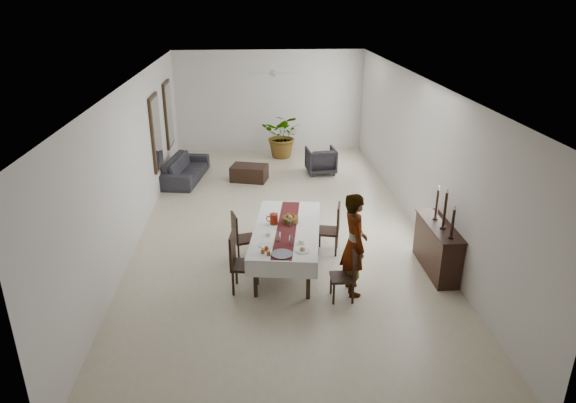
{
  "coord_description": "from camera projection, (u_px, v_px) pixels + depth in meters",
  "views": [
    {
      "loc": [
        -0.54,
        -10.44,
        4.8
      ],
      "look_at": [
        0.09,
        -1.22,
        1.05
      ],
      "focal_mm": 32.0,
      "sensor_mm": 36.0,
      "label": 1
    }
  ],
  "objects": [
    {
      "name": "floor",
      "position": [
        280.0,
        225.0,
        11.49
      ],
      "size": [
        6.0,
        12.0,
        0.0
      ],
      "primitive_type": "cube",
      "color": "beige",
      "rests_on": "ground"
    },
    {
      "name": "ceiling",
      "position": [
        279.0,
        80.0,
        10.29
      ],
      "size": [
        6.0,
        12.0,
        0.02
      ],
      "primitive_type": "cube",
      "color": "white",
      "rests_on": "wall_back"
    },
    {
      "name": "wall_back",
      "position": [
        270.0,
        101.0,
        16.43
      ],
      "size": [
        6.0,
        0.02,
        3.2
      ],
      "primitive_type": "cube",
      "color": "silver",
      "rests_on": "floor"
    },
    {
      "name": "wall_front",
      "position": [
        310.0,
        325.0,
        5.34
      ],
      "size": [
        6.0,
        0.02,
        3.2
      ],
      "primitive_type": "cube",
      "color": "silver",
      "rests_on": "floor"
    },
    {
      "name": "wall_left",
      "position": [
        136.0,
        159.0,
        10.7
      ],
      "size": [
        0.02,
        12.0,
        3.2
      ],
      "primitive_type": "cube",
      "color": "silver",
      "rests_on": "floor"
    },
    {
      "name": "wall_right",
      "position": [
        418.0,
        153.0,
        11.08
      ],
      "size": [
        0.02,
        12.0,
        3.2
      ],
      "primitive_type": "cube",
      "color": "silver",
      "rests_on": "floor"
    },
    {
      "name": "dining_table_top",
      "position": [
        287.0,
        229.0,
        9.53
      ],
      "size": [
        1.34,
        2.55,
        0.05
      ],
      "primitive_type": "cube",
      "rotation": [
        0.0,
        0.0,
        -0.14
      ],
      "color": "black",
      "rests_on": "table_leg_fl"
    },
    {
      "name": "table_leg_fl",
      "position": [
        255.0,
        278.0,
        8.63
      ],
      "size": [
        0.08,
        0.08,
        0.71
      ],
      "primitive_type": "cylinder",
      "rotation": [
        0.0,
        0.0,
        -0.14
      ],
      "color": "black",
      "rests_on": "floor"
    },
    {
      "name": "table_leg_fr",
      "position": [
        308.0,
        280.0,
        8.57
      ],
      "size": [
        0.08,
        0.08,
        0.71
      ],
      "primitive_type": "cylinder",
      "rotation": [
        0.0,
        0.0,
        -0.14
      ],
      "color": "black",
      "rests_on": "floor"
    },
    {
      "name": "table_leg_bl",
      "position": [
        270.0,
        222.0,
        10.77
      ],
      "size": [
        0.08,
        0.08,
        0.71
      ],
      "primitive_type": "cylinder",
      "rotation": [
        0.0,
        0.0,
        -0.14
      ],
      "color": "black",
      "rests_on": "floor"
    },
    {
      "name": "table_leg_br",
      "position": [
        312.0,
        223.0,
        10.71
      ],
      "size": [
        0.08,
        0.08,
        0.71
      ],
      "primitive_type": "cylinder",
      "rotation": [
        0.0,
        0.0,
        -0.14
      ],
      "color": "black",
      "rests_on": "floor"
    },
    {
      "name": "tablecloth_top",
      "position": [
        287.0,
        228.0,
        9.52
      ],
      "size": [
        1.55,
        2.76,
        0.01
      ],
      "primitive_type": "cube",
      "rotation": [
        0.0,
        0.0,
        -0.14
      ],
      "color": "white",
      "rests_on": "dining_table_top"
    },
    {
      "name": "tablecloth_drape_left",
      "position": [
        255.0,
        234.0,
        9.61
      ],
      "size": [
        0.37,
        2.59,
        0.3
      ],
      "primitive_type": "cube",
      "rotation": [
        0.0,
        0.0,
        -0.14
      ],
      "color": "white",
      "rests_on": "dining_table_top"
    },
    {
      "name": "tablecloth_drape_right",
      "position": [
        319.0,
        236.0,
        9.53
      ],
      "size": [
        0.37,
        2.59,
        0.3
      ],
      "primitive_type": "cube",
      "rotation": [
        0.0,
        0.0,
        -0.14
      ],
      "color": "white",
      "rests_on": "dining_table_top"
    },
    {
      "name": "tablecloth_drape_near",
      "position": [
        281.0,
        270.0,
        8.37
      ],
      "size": [
        1.19,
        0.18,
        0.3
      ],
      "primitive_type": "cube",
      "rotation": [
        0.0,
        0.0,
        -0.14
      ],
      "color": "silver",
      "rests_on": "dining_table_top"
    },
    {
      "name": "tablecloth_drape_far",
      "position": [
        291.0,
        208.0,
        10.78
      ],
      "size": [
        1.19,
        0.18,
        0.3
      ],
      "primitive_type": "cube",
      "rotation": [
        0.0,
        0.0,
        -0.14
      ],
      "color": "white",
      "rests_on": "dining_table_top"
    },
    {
      "name": "table_runner",
      "position": [
        287.0,
        228.0,
        9.51
      ],
      "size": [
        0.7,
        2.56,
        0.0
      ],
      "primitive_type": "cube",
      "rotation": [
        0.0,
        0.0,
        -0.14
      ],
      "color": "maroon",
      "rests_on": "tablecloth_top"
    },
    {
      "name": "red_pitcher",
      "position": [
        274.0,
        219.0,
        9.63
      ],
      "size": [
        0.17,
        0.17,
        0.2
      ],
      "primitive_type": "cylinder",
      "rotation": [
        0.0,
        0.0,
        -0.14
      ],
      "color": "maroon",
      "rests_on": "tablecloth_top"
    },
    {
      "name": "pitcher_handle",
      "position": [
        269.0,
        219.0,
        9.64
      ],
      "size": [
        0.12,
        0.04,
        0.12
      ],
      "primitive_type": "torus",
      "rotation": [
        1.57,
        0.0,
        -0.14
      ],
      "color": "maroon",
      "rests_on": "red_pitcher"
    },
    {
      "name": "wine_glass_near",
      "position": [
        291.0,
        239.0,
        8.86
      ],
      "size": [
        0.07,
        0.07,
        0.17
      ],
      "primitive_type": "cylinder",
      "color": "silver",
      "rests_on": "tablecloth_top"
    },
    {
      "name": "wine_glass_mid",
      "position": [
        279.0,
        236.0,
        8.97
      ],
      "size": [
        0.07,
        0.07,
        0.17
      ],
      "primitive_type": "cylinder",
      "color": "white",
      "rests_on": "tablecloth_top"
    },
    {
      "name": "wine_glass_far",
      "position": [
        290.0,
        222.0,
        9.52
      ],
      "size": [
        0.07,
        0.07,
        0.17
      ],
      "primitive_type": "cylinder",
      "color": "white",
      "rests_on": "tablecloth_top"
    },
    {
      "name": "teacup_right",
      "position": [
        302.0,
        241.0,
        8.92
      ],
      "size": [
        0.09,
        0.09,
        0.06
      ],
      "primitive_type": "cylinder",
      "color": "white",
      "rests_on": "saucer_right"
    },
    {
      "name": "saucer_right",
      "position": [
        302.0,
        243.0,
        8.93
      ],
      "size": [
        0.15,
        0.15,
        0.01
      ],
      "primitive_type": "cylinder",
      "color": "white",
      "rests_on": "tablecloth_top"
    },
    {
      "name": "teacup_left",
      "position": [
        268.0,
        234.0,
        9.19
      ],
      "size": [
        0.09,
        0.09,
        0.06
      ],
      "primitive_type": "cylinder",
      "color": "white",
      "rests_on": "saucer_left"
    },
    {
      "name": "saucer_left",
      "position": [
        268.0,
        235.0,
        9.2
      ],
      "size": [
        0.15,
        0.15,
        0.01
      ],
      "primitive_type": "cylinder",
      "color": "white",
      "rests_on": "tablecloth_top"
    },
    {
      "name": "plate_near_right",
      "position": [
        303.0,
        251.0,
        8.65
      ],
      "size": [
        0.24,
        0.24,
        0.02
      ],
      "primitive_type": "cylinder",
      "color": "silver",
      "rests_on": "tablecloth_top"
    },
    {
      "name": "bread_near_right",
      "position": [
        303.0,
        249.0,
        8.63
      ],
      "size": [
        0.09,
        0.09,
        0.09
      ],
      "primitive_type": "sphere",
      "color": "#DDB16C",
      "rests_on": "plate_near_right"
    },
    {
      "name": "plate_near_left",
      "position": [
        266.0,
        245.0,
        8.83
      ],
      "size": [
        0.24,
        0.24,
        0.02
      ],
      "primitive_type": "cylinder",
      "color": "silver",
      "rests_on": "tablecloth_top"
    },
    {
      "name": "plate_far_left",
      "position": [
        272.0,
        215.0,
        10.05
      ],
      "size": [
        0.24,
        0.24,
        0.02
      ],
      "primitive_type": "cylinder",
      "color": "white",
      "rests_on": "tablecloth_top"
    },
    {
      "name": "serving_tray",
      "position": [
        282.0,
        254.0,
        8.53
      ],
      "size": [
        0.36,
        0.36,
        0.02
      ],
      "primitive_type": "cylinder",
      "color": "#3C3D41",
      "rests_on": "tablecloth_top"
    },
    {
      "name": "jam_jar_a",
      "position": [
        269.0,
        253.0,
        8.5
      ],
      "size": [
        0.06,
        0.06,
        0.08
      ],
      "primitive_type": "cylinder",
      "color": "brown",
      "rests_on": "tablecloth_top"
    },
    {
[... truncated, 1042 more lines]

